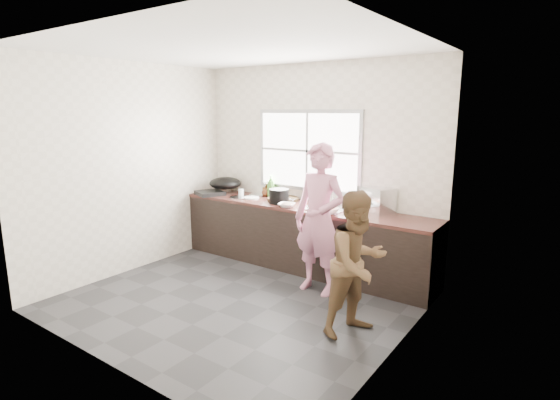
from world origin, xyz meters
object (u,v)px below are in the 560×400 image
Objects in this scene: bottle_green at (271,186)px; dish_rack at (376,199)px; person_side at (358,264)px; wok at (225,183)px; bowl_crabs at (329,211)px; burner at (210,193)px; pot_lid_left at (239,197)px; plate_food at (251,198)px; black_pot at (279,196)px; bowl_mince at (287,205)px; bottle_brown_short at (266,191)px; glass_jar at (241,193)px; bowl_held at (324,208)px; woman at (319,224)px; pot_lid_right at (258,195)px; cutting_board at (283,199)px; bottle_brown_tall at (267,190)px.

dish_rack is at bearing 0.00° from bottle_green.
person_side is 2.89× the size of wok.
wok is (-1.94, 0.27, 0.12)m from bowl_crabs.
pot_lid_left is (0.50, 0.08, -0.02)m from burner.
wok is (-0.58, 0.09, 0.14)m from plate_food.
person_side is 5.18× the size of black_pot.
bowl_mince is 0.78m from bottle_brown_short.
pot_lid_left is at bearing -147.41° from dish_rack.
pot_lid_left is (0.04, -0.09, -0.05)m from glass_jar.
bottle_brown_short is at bearing 161.69° from bowl_crabs.
black_pot reaches higher than bowl_crabs.
black_pot reaches higher than plate_food.
dish_rack reaches higher than bowl_crabs.
black_pot is (-0.71, 0.04, 0.06)m from bowl_held.
woman is 1.55m from bottle_brown_short.
pot_lid_left is (-1.59, 0.45, 0.05)m from woman.
bottle_brown_short is at bearing 72.31° from plate_food.
wok reaches higher than pot_lid_right.
burner is 1.31× the size of pot_lid_left.
dish_rack is at bearing 69.00° from woman.
bottle_brown_short reaches higher than cutting_board.
black_pot is 0.46m from bottle_green.
woman is 1.51m from bottle_green.
bottle_brown_tall is at bearing 14.62° from wok.
plate_food is at bearing -164.55° from cutting_board.
bowl_crabs is 0.87m from black_pot.
wok is at bearing 168.97° from glass_jar.
person_side is 3.79× the size of burner.
wok is at bearing 170.99° from plate_food.
cutting_board is 1.56× the size of pot_lid_left.
black_pot is at bearing -4.06° from glass_jar.
bowl_crabs reaches higher than cutting_board.
woman is 3.75× the size of cutting_board.
black_pot is at bearing 3.25° from pot_lid_left.
black_pot is 2.46× the size of glass_jar.
glass_jar is at bearing 20.72° from burner.
person_side reaches higher than bowl_crabs.
burner is (-2.03, 0.02, -0.00)m from bowl_crabs.
burner is 1.46× the size of pot_lid_right.
bowl_held is 1.16× the size of bottle_brown_tall.
black_pot is at bearing 77.90° from person_side.
bottle_brown_tall is at bearing 77.75° from person_side.
bottle_brown_tall is 1.60× the size of glass_jar.
person_side is at bearing -35.36° from woman.
dish_rack is (1.62, 0.00, -0.01)m from bottle_green.
dish_rack is (1.04, 0.44, 0.13)m from bowl_mince.
woman reaches higher than bowl_crabs.
bottle_brown_tall is 0.48× the size of burner.
bottle_green is 0.11m from bottle_brown_tall.
plate_food is at bearing 83.72° from person_side.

